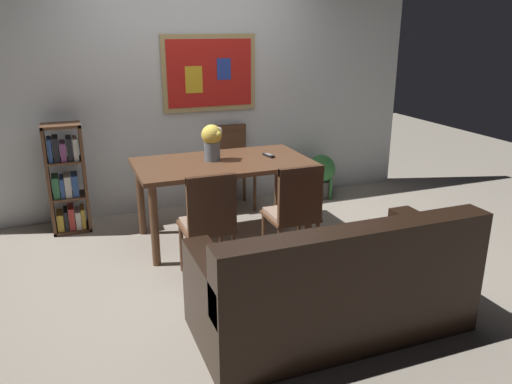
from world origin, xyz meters
The scene contains 11 objects.
ground_plane centered at (0.00, 0.00, 0.00)m, with size 12.00×12.00×0.00m, color gray.
wall_back_with_painting centered at (0.00, 1.52, 1.30)m, with size 5.20×0.14×2.60m.
dining_table centered at (0.01, 0.46, 0.67)m, with size 1.61×0.90×0.76m.
dining_chair_far_right centered at (0.38, 1.30, 0.54)m, with size 0.40×0.41×0.91m.
dining_chair_near_left centered at (-0.36, -0.34, 0.54)m, with size 0.40×0.41×0.91m.
dining_chair_near_right centered at (0.36, -0.37, 0.54)m, with size 0.40×0.41×0.91m.
leather_couch centered at (0.21, -1.31, 0.31)m, with size 1.80×0.84×0.84m.
bookshelf centered at (-1.36, 1.18, 0.51)m, with size 0.36×0.28×1.08m.
potted_ivy centered at (1.46, 1.21, 0.27)m, with size 0.33×0.33×0.51m.
flower_vase centered at (-0.07, 0.53, 0.95)m, with size 0.21×0.20×0.34m.
tv_remote centered at (0.48, 0.48, 0.77)m, with size 0.07×0.16×0.02m.
Camera 1 is at (-1.33, -3.87, 1.95)m, focal length 35.39 mm.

